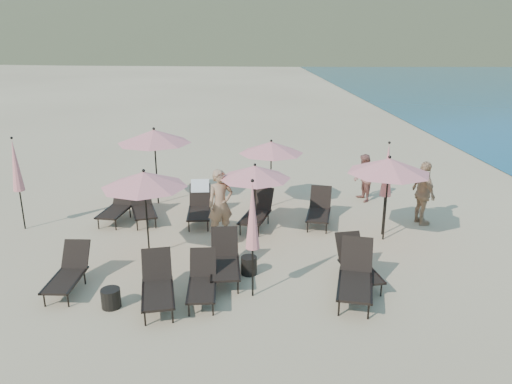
{
  "coord_description": "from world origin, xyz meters",
  "views": [
    {
      "loc": [
        -0.84,
        -9.83,
        5.39
      ],
      "look_at": [
        -0.24,
        3.5,
        1.1
      ],
      "focal_mm": 35.0,
      "sensor_mm": 36.0,
      "label": 1
    }
  ],
  "objects_px": {
    "lounger_6": "(118,206)",
    "side_table_0": "(111,298)",
    "umbrella_open_4": "(271,148)",
    "lounger_7": "(143,206)",
    "lounger_1": "(157,284)",
    "lounger_2": "(202,280)",
    "umbrella_closed_0": "(253,216)",
    "side_table_1": "(249,265)",
    "lounger_5": "(357,263)",
    "lounger_3": "(225,259)",
    "beachgoer_b": "(364,178)",
    "umbrella_open_0": "(144,179)",
    "lounger_10": "(319,209)",
    "beachgoer_c": "(423,193)",
    "umbrella_open_3": "(154,136)",
    "umbrella_closed_2": "(16,166)",
    "beachgoer_a": "(220,204)",
    "lounger_9": "(257,211)",
    "lounger_4": "(356,275)",
    "lounger_0": "(68,272)",
    "umbrella_closed_1": "(387,171)",
    "umbrella_open_1": "(255,172)",
    "lounger_8": "(200,204)"
  },
  "relations": [
    {
      "from": "lounger_1",
      "to": "beachgoer_b",
      "type": "height_order",
      "value": "beachgoer_b"
    },
    {
      "from": "umbrella_open_0",
      "to": "umbrella_closed_2",
      "type": "xyz_separation_m",
      "value": [
        -3.85,
        1.95,
        -0.12
      ]
    },
    {
      "from": "umbrella_open_1",
      "to": "side_table_0",
      "type": "bearing_deg",
      "value": -130.93
    },
    {
      "from": "lounger_1",
      "to": "lounger_2",
      "type": "distance_m",
      "value": 0.93
    },
    {
      "from": "lounger_10",
      "to": "beachgoer_c",
      "type": "distance_m",
      "value": 3.04
    },
    {
      "from": "umbrella_closed_1",
      "to": "side_table_0",
      "type": "xyz_separation_m",
      "value": [
        -6.66,
        -3.57,
        -1.64
      ]
    },
    {
      "from": "lounger_4",
      "to": "side_table_0",
      "type": "relative_size",
      "value": 4.81
    },
    {
      "from": "lounger_8",
      "to": "lounger_0",
      "type": "bearing_deg",
      "value": -123.07
    },
    {
      "from": "umbrella_open_3",
      "to": "side_table_1",
      "type": "distance_m",
      "value": 6.25
    },
    {
      "from": "umbrella_open_0",
      "to": "beachgoer_b",
      "type": "xyz_separation_m",
      "value": [
        6.46,
        3.97,
        -1.21
      ]
    },
    {
      "from": "umbrella_closed_0",
      "to": "side_table_1",
      "type": "relative_size",
      "value": 6.04
    },
    {
      "from": "lounger_6",
      "to": "umbrella_open_3",
      "type": "height_order",
      "value": "umbrella_open_3"
    },
    {
      "from": "umbrella_open_3",
      "to": "beachgoer_c",
      "type": "relative_size",
      "value": 1.34
    },
    {
      "from": "umbrella_closed_1",
      "to": "umbrella_open_0",
      "type": "bearing_deg",
      "value": -170.34
    },
    {
      "from": "lounger_6",
      "to": "lounger_7",
      "type": "bearing_deg",
      "value": 7.35
    },
    {
      "from": "lounger_7",
      "to": "lounger_10",
      "type": "relative_size",
      "value": 1.0
    },
    {
      "from": "side_table_1",
      "to": "umbrella_open_4",
      "type": "bearing_deg",
      "value": 79.74
    },
    {
      "from": "lounger_1",
      "to": "umbrella_closed_2",
      "type": "xyz_separation_m",
      "value": [
        -4.42,
        4.36,
        1.42
      ]
    },
    {
      "from": "lounger_0",
      "to": "umbrella_open_3",
      "type": "distance_m",
      "value": 6.13
    },
    {
      "from": "lounger_0",
      "to": "umbrella_open_3",
      "type": "bearing_deg",
      "value": 83.06
    },
    {
      "from": "lounger_5",
      "to": "umbrella_open_3",
      "type": "xyz_separation_m",
      "value": [
        -5.26,
        5.64,
        1.8
      ]
    },
    {
      "from": "umbrella_open_3",
      "to": "umbrella_open_4",
      "type": "height_order",
      "value": "umbrella_open_3"
    },
    {
      "from": "lounger_5",
      "to": "side_table_1",
      "type": "bearing_deg",
      "value": 160.99
    },
    {
      "from": "lounger_6",
      "to": "side_table_0",
      "type": "distance_m",
      "value": 5.13
    },
    {
      "from": "lounger_0",
      "to": "lounger_4",
      "type": "height_order",
      "value": "lounger_4"
    },
    {
      "from": "umbrella_closed_0",
      "to": "lounger_4",
      "type": "bearing_deg",
      "value": -2.93
    },
    {
      "from": "lounger_5",
      "to": "beachgoer_b",
      "type": "relative_size",
      "value": 1.07
    },
    {
      "from": "lounger_6",
      "to": "side_table_0",
      "type": "xyz_separation_m",
      "value": [
        0.93,
        -5.03,
        -0.25
      ]
    },
    {
      "from": "umbrella_closed_0",
      "to": "beachgoer_c",
      "type": "distance_m",
      "value": 6.54
    },
    {
      "from": "umbrella_open_0",
      "to": "beachgoer_c",
      "type": "distance_m",
      "value": 7.93
    },
    {
      "from": "umbrella_open_0",
      "to": "umbrella_open_4",
      "type": "relative_size",
      "value": 1.03
    },
    {
      "from": "umbrella_open_1",
      "to": "umbrella_closed_0",
      "type": "distance_m",
      "value": 3.26
    },
    {
      "from": "lounger_7",
      "to": "lounger_9",
      "type": "height_order",
      "value": "lounger_9"
    },
    {
      "from": "lounger_7",
      "to": "side_table_1",
      "type": "height_order",
      "value": "lounger_7"
    },
    {
      "from": "lounger_5",
      "to": "umbrella_open_4",
      "type": "distance_m",
      "value": 5.61
    },
    {
      "from": "lounger_1",
      "to": "beachgoer_a",
      "type": "xyz_separation_m",
      "value": [
        1.23,
        3.48,
        0.51
      ]
    },
    {
      "from": "lounger_3",
      "to": "umbrella_closed_0",
      "type": "bearing_deg",
      "value": -57.27
    },
    {
      "from": "lounger_1",
      "to": "side_table_1",
      "type": "bearing_deg",
      "value": 24.59
    },
    {
      "from": "umbrella_closed_0",
      "to": "umbrella_closed_1",
      "type": "bearing_deg",
      "value": 40.87
    },
    {
      "from": "umbrella_open_4",
      "to": "lounger_7",
      "type": "bearing_deg",
      "value": -164.36
    },
    {
      "from": "lounger_10",
      "to": "lounger_3",
      "type": "bearing_deg",
      "value": -116.09
    },
    {
      "from": "umbrella_open_3",
      "to": "beachgoer_c",
      "type": "height_order",
      "value": "umbrella_open_3"
    },
    {
      "from": "umbrella_open_3",
      "to": "beachgoer_a",
      "type": "distance_m",
      "value": 3.88
    },
    {
      "from": "lounger_1",
      "to": "lounger_9",
      "type": "distance_m",
      "value": 4.83
    },
    {
      "from": "umbrella_open_3",
      "to": "umbrella_closed_2",
      "type": "height_order",
      "value": "umbrella_closed_2"
    },
    {
      "from": "lounger_2",
      "to": "umbrella_open_3",
      "type": "bearing_deg",
      "value": 105.63
    },
    {
      "from": "lounger_2",
      "to": "side_table_1",
      "type": "distance_m",
      "value": 1.48
    },
    {
      "from": "umbrella_closed_1",
      "to": "beachgoer_c",
      "type": "distance_m",
      "value": 1.8
    },
    {
      "from": "lounger_2",
      "to": "beachgoer_b",
      "type": "distance_m",
      "value": 7.95
    },
    {
      "from": "lounger_6",
      "to": "lounger_9",
      "type": "xyz_separation_m",
      "value": [
        4.14,
        -0.68,
        0.0
      ]
    }
  ]
}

